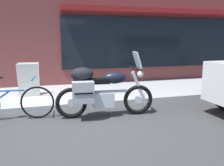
# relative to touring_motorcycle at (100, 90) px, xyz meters

# --- Properties ---
(ground_plane) EXTENTS (80.00, 80.00, 0.00)m
(ground_plane) POSITION_rel_touring_motorcycle_xyz_m (-0.48, -0.46, -0.61)
(ground_plane) COLOR #3B3B3B
(touring_motorcycle) EXTENTS (2.16, 0.62, 1.41)m
(touring_motorcycle) POSITION_rel_touring_motorcycle_xyz_m (0.00, 0.00, 0.00)
(touring_motorcycle) COLOR black
(touring_motorcycle) RESTS_ON ground_plane
(parked_bicycle) EXTENTS (1.79, 0.48, 0.94)m
(parked_bicycle) POSITION_rel_touring_motorcycle_xyz_m (-1.86, 0.32, -0.23)
(parked_bicycle) COLOR black
(parked_bicycle) RESTS_ON ground_plane
(sandwich_board_sign) EXTENTS (0.55, 0.41, 0.92)m
(sandwich_board_sign) POSITION_rel_touring_motorcycle_xyz_m (-1.59, 1.88, -0.03)
(sandwich_board_sign) COLOR silver
(sandwich_board_sign) RESTS_ON sidewalk_curb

